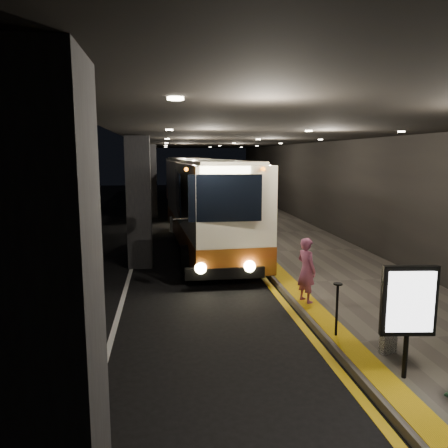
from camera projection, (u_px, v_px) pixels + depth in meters
ground at (192, 303)px, 11.29m from camera, size 90.00×90.00×0.00m
lane_line_white at (134, 259)px, 15.95m from camera, size 0.12×50.00×0.01m
kerb_stripe_yellow at (246, 256)px, 16.50m from camera, size 0.18×50.00×0.01m
sidewalk at (307, 252)px, 16.81m from camera, size 4.50×50.00×0.15m
tactile_strip at (259, 252)px, 16.54m from camera, size 0.50×50.00×0.01m
terminal_wall at (366, 176)px, 16.65m from camera, size 0.10×50.00×6.00m
support_columns at (139, 202)px, 14.66m from camera, size 0.80×24.80×4.40m
canopy at (251, 132)px, 15.80m from camera, size 9.00×50.00×0.40m
coach_main at (206, 208)px, 17.40m from camera, size 3.00×11.30×3.49m
coach_second at (186, 186)px, 30.14m from camera, size 2.73×11.17×3.48m
passenger_boarding at (306, 270)px, 10.79m from camera, size 0.59×0.70×1.63m
bag_polka at (388, 343)px, 8.07m from camera, size 0.34×0.21×0.38m
info_sign at (409, 303)px, 6.99m from camera, size 0.90×0.21×1.90m
stanchion_post at (337, 310)px, 8.78m from camera, size 0.05×0.05×1.09m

